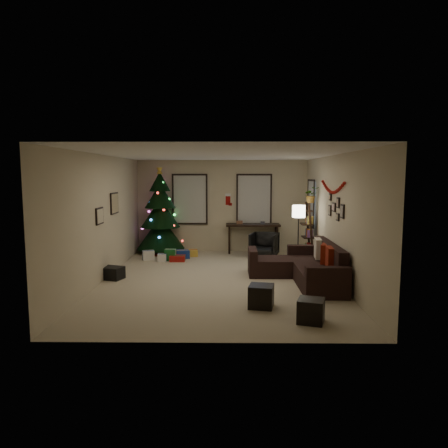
# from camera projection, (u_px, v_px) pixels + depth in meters

# --- Properties ---
(floor) EXTENTS (7.00, 7.00, 0.00)m
(floor) POSITION_uv_depth(u_px,v_px,m) (219.00, 279.00, 9.23)
(floor) COLOR #BCAC8E
(floor) RESTS_ON ground
(ceiling) EXTENTS (7.00, 7.00, 0.00)m
(ceiling) POSITION_uv_depth(u_px,v_px,m) (219.00, 154.00, 8.91)
(ceiling) COLOR white
(ceiling) RESTS_ON floor
(wall_back) EXTENTS (5.00, 0.00, 5.00)m
(wall_back) POSITION_uv_depth(u_px,v_px,m) (222.00, 206.00, 12.55)
(wall_back) COLOR beige
(wall_back) RESTS_ON floor
(wall_front) EXTENTS (5.00, 0.00, 5.00)m
(wall_front) POSITION_uv_depth(u_px,v_px,m) (212.00, 245.00, 5.60)
(wall_front) COLOR beige
(wall_front) RESTS_ON floor
(wall_left) EXTENTS (0.00, 7.00, 7.00)m
(wall_left) POSITION_uv_depth(u_px,v_px,m) (103.00, 218.00, 9.10)
(wall_left) COLOR beige
(wall_left) RESTS_ON floor
(wall_right) EXTENTS (0.00, 7.00, 7.00)m
(wall_right) POSITION_uv_depth(u_px,v_px,m) (336.00, 218.00, 9.04)
(wall_right) COLOR beige
(wall_right) RESTS_ON floor
(window_back_left) EXTENTS (1.05, 0.06, 1.50)m
(window_back_left) POSITION_uv_depth(u_px,v_px,m) (190.00, 199.00, 12.51)
(window_back_left) COLOR #728CB2
(window_back_left) RESTS_ON wall_back
(window_back_right) EXTENTS (1.05, 0.06, 1.50)m
(window_back_right) POSITION_uv_depth(u_px,v_px,m) (254.00, 199.00, 12.48)
(window_back_right) COLOR #728CB2
(window_back_right) RESTS_ON wall_back
(window_right_wall) EXTENTS (0.06, 0.90, 1.30)m
(window_right_wall) POSITION_uv_depth(u_px,v_px,m) (311.00, 203.00, 11.55)
(window_right_wall) COLOR #728CB2
(window_right_wall) RESTS_ON wall_right
(christmas_tree) EXTENTS (1.38, 1.38, 2.57)m
(christmas_tree) POSITION_uv_depth(u_px,v_px,m) (160.00, 217.00, 12.24)
(christmas_tree) COLOR black
(christmas_tree) RESTS_ON floor
(presents) EXTENTS (1.43, 1.01, 0.30)m
(presents) POSITION_uv_depth(u_px,v_px,m) (173.00, 255.00, 11.39)
(presents) COLOR silver
(presents) RESTS_ON floor
(sofa) EXTENTS (1.78, 2.59, 0.84)m
(sofa) POSITION_uv_depth(u_px,v_px,m) (305.00, 268.00, 9.09)
(sofa) COLOR black
(sofa) RESTS_ON floor
(pillow_red_a) EXTENTS (0.15, 0.44, 0.43)m
(pillow_red_a) POSITION_uv_depth(u_px,v_px,m) (330.00, 258.00, 8.36)
(pillow_red_a) COLOR maroon
(pillow_red_a) RESTS_ON sofa
(pillow_red_b) EXTENTS (0.24, 0.42, 0.40)m
(pillow_red_b) POSITION_uv_depth(u_px,v_px,m) (324.00, 253.00, 8.82)
(pillow_red_b) COLOR maroon
(pillow_red_b) RESTS_ON sofa
(pillow_cream) EXTENTS (0.17, 0.45, 0.44)m
(pillow_cream) POSITION_uv_depth(u_px,v_px,m) (318.00, 249.00, 9.46)
(pillow_cream) COLOR beige
(pillow_cream) RESTS_ON sofa
(ottoman_near) EXTENTS (0.48, 0.48, 0.39)m
(ottoman_near) POSITION_uv_depth(u_px,v_px,m) (261.00, 296.00, 7.27)
(ottoman_near) COLOR black
(ottoman_near) RESTS_ON floor
(ottoman_far) EXTENTS (0.49, 0.49, 0.37)m
(ottoman_far) POSITION_uv_depth(u_px,v_px,m) (311.00, 311.00, 6.53)
(ottoman_far) COLOR black
(ottoman_far) RESTS_ON floor
(desk) EXTENTS (1.57, 0.56, 0.84)m
(desk) POSITION_uv_depth(u_px,v_px,m) (253.00, 227.00, 12.33)
(desk) COLOR black
(desk) RESTS_ON floor
(desk_chair) EXTENTS (0.82, 0.79, 0.69)m
(desk_chair) POSITION_uv_depth(u_px,v_px,m) (264.00, 245.00, 11.72)
(desk_chair) COLOR black
(desk_chair) RESTS_ON floor
(bookshelf) EXTENTS (0.30, 0.47, 1.56)m
(bookshelf) POSITION_uv_depth(u_px,v_px,m) (309.00, 233.00, 11.03)
(bookshelf) COLOR black
(bookshelf) RESTS_ON floor
(potted_plant) EXTENTS (0.53, 0.48, 0.52)m
(potted_plant) POSITION_uv_depth(u_px,v_px,m) (311.00, 193.00, 10.68)
(potted_plant) COLOR #4C4C4C
(potted_plant) RESTS_ON bookshelf
(floor_lamp) EXTENTS (0.32, 0.32, 1.52)m
(floor_lamp) POSITION_uv_depth(u_px,v_px,m) (299.00, 215.00, 10.52)
(floor_lamp) COLOR black
(floor_lamp) RESTS_ON floor
(art_map) EXTENTS (0.04, 0.60, 0.50)m
(art_map) POSITION_uv_depth(u_px,v_px,m) (114.00, 203.00, 9.91)
(art_map) COLOR black
(art_map) RESTS_ON wall_left
(art_abstract) EXTENTS (0.04, 0.45, 0.35)m
(art_abstract) POSITION_uv_depth(u_px,v_px,m) (100.00, 216.00, 8.78)
(art_abstract) COLOR black
(art_abstract) RESTS_ON wall_left
(gallery) EXTENTS (0.03, 1.25, 0.54)m
(gallery) POSITION_uv_depth(u_px,v_px,m) (336.00, 208.00, 8.94)
(gallery) COLOR black
(gallery) RESTS_ON wall_right
(garland) EXTENTS (0.08, 1.90, 0.30)m
(garland) POSITION_uv_depth(u_px,v_px,m) (332.00, 187.00, 9.13)
(garland) COLOR #A5140C
(garland) RESTS_ON wall_right
(stocking_left) EXTENTS (0.20, 0.05, 0.36)m
(stocking_left) POSITION_uv_depth(u_px,v_px,m) (217.00, 202.00, 12.63)
(stocking_left) COLOR #990F0C
(stocking_left) RESTS_ON wall_back
(stocking_right) EXTENTS (0.20, 0.05, 0.36)m
(stocking_right) POSITION_uv_depth(u_px,v_px,m) (228.00, 199.00, 12.54)
(stocking_right) COLOR #990F0C
(stocking_right) RESTS_ON wall_back
(storage_bin) EXTENTS (0.63, 0.51, 0.27)m
(storage_bin) POSITION_uv_depth(u_px,v_px,m) (111.00, 273.00, 9.26)
(storage_bin) COLOR black
(storage_bin) RESTS_ON floor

